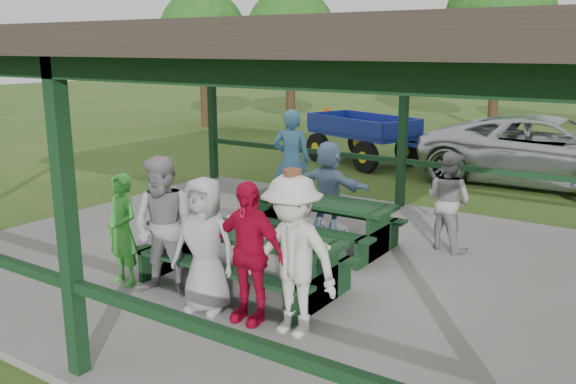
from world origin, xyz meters
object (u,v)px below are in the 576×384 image
Objects in this scene: contestant_green at (122,230)px; contestant_red at (248,252)px; picnic_table_near at (243,251)px; spectator_grey at (448,201)px; contestant_grey_left at (165,227)px; farm_trailer at (363,138)px; contestant_white_fedora at (292,255)px; contestant_grey_mid at (204,245)px; pickup_truck at (551,152)px; picnic_table_far at (320,217)px; spectator_lblue at (329,187)px; spectator_blue at (292,160)px.

contestant_green is 2.05m from contestant_red.
spectator_grey reaches higher than picnic_table_near.
farm_trailer is at bearing 89.56° from contestant_grey_left.
contestant_white_fedora is (0.59, 0.01, 0.07)m from contestant_red.
contestant_grey_mid reaches higher than pickup_truck.
spectator_lblue is (-0.27, 0.72, 0.31)m from picnic_table_far.
contestant_green is 1.46m from contestant_grey_mid.
contestant_white_fedora reaches higher than farm_trailer.
contestant_white_fedora is at bearing 99.04° from spectator_blue.
spectator_blue is (-1.56, 1.53, 0.51)m from picnic_table_far.
spectator_blue is (-2.26, 4.31, 0.15)m from contestant_red.
picnic_table_far is 0.57× the size of farm_trailer.
picnic_table_far is at bearing 73.04° from contestant_green.
contestant_grey_mid reaches higher than picnic_table_far.
contestant_green is 3.67m from spectator_lblue.
contestant_white_fedora is at bearing -47.78° from farm_trailer.
contestant_white_fedora is 0.94× the size of spectator_blue.
contestant_green is 0.36× the size of farm_trailer.
contestant_grey_mid is (0.09, -0.84, 0.33)m from picnic_table_near.
contestant_grey_left is at bearing 74.06° from spectator_grey.
contestant_red is 9.81m from pickup_truck.
contestant_grey_mid is at bearing 6.97° from contestant_green.
picnic_table_near is 0.47× the size of pickup_truck.
spectator_blue is 6.49m from pickup_truck.
contestant_red is (0.59, 0.07, 0.01)m from contestant_grey_mid.
contestant_green is 0.81× the size of contestant_white_fedora.
contestant_red reaches higher than picnic_table_near.
picnic_table_near is at bearing 152.78° from contestant_white_fedora.
picnic_table_far is at bearing 80.77° from contestant_grey_mid.
spectator_grey is at bearing 174.98° from pickup_truck.
spectator_grey reaches higher than picnic_table_far.
contestant_white_fedora is 9.74m from pickup_truck.
spectator_lblue reaches higher than picnic_table_near.
pickup_truck is at bearing 77.48° from picnic_table_near.
picnic_table_far is 2.86m from contestant_grey_mid.
picnic_table_far is 7.62m from farm_trailer.
contestant_white_fedora is 5.16m from spectator_blue.
contestant_grey_mid is 9.97m from pickup_truck.
spectator_lblue is 1.02× the size of spectator_grey.
picnic_table_far is at bearing 90.76° from picnic_table_near.
spectator_blue is at bearing -21.42° from spectator_lblue.
picnic_table_near is 2.75m from spectator_lblue.
spectator_blue is at bearing 5.99° from spectator_grey.
picnic_table_near and picnic_table_far have the same top height.
contestant_white_fedora is (1.29, -2.76, 0.43)m from picnic_table_far.
farm_trailer is (-2.27, 9.82, -0.28)m from contestant_grey_left.
picnic_table_near is 1.49× the size of contestant_white_fedora.
spectator_blue reaches higher than spectator_lblue.
spectator_lblue reaches higher than contestant_green.
picnic_table_near is at bearing 84.54° from contestant_grey_mid.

